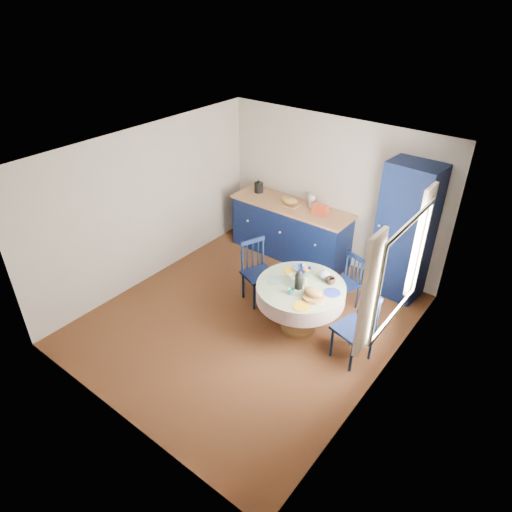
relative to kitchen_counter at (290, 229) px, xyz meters
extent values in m
plane|color=black|center=(0.57, -1.90, -0.50)|extent=(4.50, 4.50, 0.00)
plane|color=white|center=(0.57, -1.90, 2.00)|extent=(4.50, 4.50, 0.00)
cube|color=beige|center=(0.57, 0.35, 0.75)|extent=(4.00, 0.02, 2.50)
cube|color=beige|center=(-1.43, -1.90, 0.75)|extent=(0.02, 4.50, 2.50)
cube|color=beige|center=(2.57, -1.90, 0.75)|extent=(0.02, 4.50, 2.50)
plane|color=white|center=(2.56, -1.60, 1.00)|extent=(0.00, 1.20, 1.20)
cube|color=beige|center=(2.49, -2.30, 1.05)|extent=(0.05, 0.34, 1.45)
cube|color=beige|center=(2.49, -0.90, 1.05)|extent=(0.05, 0.34, 1.45)
cube|color=black|center=(0.00, 0.00, -0.03)|extent=(2.13, 0.65, 0.93)
cube|color=#A9724D|center=(0.00, 0.00, 0.45)|extent=(2.19, 0.69, 0.04)
cube|color=#9C3118|center=(0.56, 0.01, 0.55)|extent=(0.26, 0.14, 0.16)
cube|color=#A9724D|center=(-0.03, -0.03, 0.48)|extent=(0.34, 0.24, 0.02)
ellipsoid|color=#B18645|center=(-0.03, -0.03, 0.56)|extent=(0.31, 0.20, 0.13)
cylinder|color=silver|center=(0.30, 0.15, 0.58)|extent=(0.12, 0.12, 0.22)
cube|color=black|center=(1.97, 0.10, 0.57)|extent=(0.79, 0.59, 2.14)
cylinder|color=white|center=(1.67, -0.17, 0.68)|extent=(0.04, 0.02, 0.04)
cylinder|color=white|center=(1.67, -0.17, 0.04)|extent=(0.04, 0.02, 0.04)
cylinder|color=brown|center=(1.25, -1.60, -0.47)|extent=(0.50, 0.50, 0.05)
cylinder|color=brown|center=(1.25, -1.60, -0.14)|extent=(0.11, 0.11, 0.67)
cylinder|color=brown|center=(1.25, -1.60, 0.21)|extent=(1.16, 1.16, 0.03)
cylinder|color=silver|center=(1.25, -1.60, 0.12)|extent=(1.22, 1.22, 0.22)
cylinder|color=silver|center=(1.25, -1.60, 0.23)|extent=(1.22, 1.22, 0.01)
cylinder|color=#82ACAC|center=(0.90, -1.72, 0.24)|extent=(0.22, 0.22, 0.01)
cylinder|color=yellow|center=(1.51, -1.99, 0.24)|extent=(0.22, 0.22, 0.01)
cylinder|color=navy|center=(1.68, -1.49, 0.24)|extent=(0.22, 0.22, 0.01)
cylinder|color=#8DBE74|center=(1.38, -1.16, 0.24)|extent=(0.22, 0.22, 0.01)
cylinder|color=yellow|center=(0.95, -1.39, 0.24)|extent=(0.22, 0.22, 0.01)
cylinder|color=olive|center=(1.53, -1.76, 0.26)|extent=(0.28, 0.28, 0.05)
ellipsoid|color=#B18645|center=(1.53, -1.76, 0.34)|extent=(0.26, 0.16, 0.11)
cube|color=silver|center=(1.16, -1.49, 0.26)|extent=(0.10, 0.07, 0.04)
cylinder|color=black|center=(0.49, -1.66, -0.27)|extent=(0.04, 0.04, 0.46)
cylinder|color=black|center=(0.63, -1.32, -0.27)|extent=(0.04, 0.04, 0.46)
cylinder|color=black|center=(0.18, -1.53, -0.27)|extent=(0.04, 0.04, 0.46)
cylinder|color=black|center=(0.31, -1.20, -0.27)|extent=(0.04, 0.04, 0.46)
cube|color=black|center=(0.40, -1.43, -0.02)|extent=(0.56, 0.57, 0.04)
cylinder|color=black|center=(0.16, -1.53, 0.23)|extent=(0.04, 0.04, 0.51)
cylinder|color=black|center=(0.29, -1.19, 0.23)|extent=(0.04, 0.04, 0.51)
cube|color=black|center=(0.22, -1.36, 0.46)|extent=(0.19, 0.39, 0.06)
cylinder|color=black|center=(0.19, -1.45, 0.21)|extent=(0.02, 0.02, 0.42)
cylinder|color=black|center=(0.22, -1.36, 0.21)|extent=(0.02, 0.02, 0.42)
cylinder|color=black|center=(0.26, -1.27, 0.21)|extent=(0.02, 0.02, 0.42)
cylinder|color=black|center=(1.30, -0.85, -0.31)|extent=(0.03, 0.03, 0.39)
cylinder|color=black|center=(1.59, -0.95, -0.31)|extent=(0.03, 0.03, 0.39)
cylinder|color=black|center=(1.40, -0.58, -0.31)|extent=(0.03, 0.03, 0.39)
cylinder|color=black|center=(1.69, -0.68, -0.31)|extent=(0.03, 0.03, 0.39)
cube|color=black|center=(1.50, -0.76, -0.09)|extent=(0.48, 0.47, 0.04)
cylinder|color=black|center=(1.41, -0.56, 0.12)|extent=(0.03, 0.03, 0.43)
cylinder|color=black|center=(1.70, -0.66, 0.12)|extent=(0.03, 0.03, 0.43)
cube|color=black|center=(1.55, -0.61, 0.32)|extent=(0.33, 0.15, 0.05)
cylinder|color=black|center=(1.48, -0.58, 0.11)|extent=(0.02, 0.02, 0.36)
cylinder|color=black|center=(1.55, -0.61, 0.11)|extent=(0.02, 0.02, 0.36)
cylinder|color=black|center=(1.63, -0.64, 0.11)|extent=(0.02, 0.02, 0.36)
cylinder|color=black|center=(2.00, -1.47, -0.27)|extent=(0.04, 0.04, 0.46)
cylinder|color=black|center=(1.91, -1.82, -0.27)|extent=(0.04, 0.04, 0.46)
cylinder|color=black|center=(2.34, -1.56, -0.27)|extent=(0.04, 0.04, 0.46)
cylinder|color=black|center=(2.24, -1.91, -0.27)|extent=(0.04, 0.04, 0.46)
cube|color=black|center=(2.12, -1.69, -0.01)|extent=(0.54, 0.55, 0.04)
cylinder|color=black|center=(2.36, -1.56, 0.24)|extent=(0.04, 0.04, 0.52)
cylinder|color=black|center=(2.26, -1.92, 0.24)|extent=(0.04, 0.04, 0.52)
cube|color=black|center=(2.31, -1.74, 0.48)|extent=(0.15, 0.41, 0.06)
cylinder|color=black|center=(2.33, -1.65, 0.22)|extent=(0.02, 0.02, 0.43)
cylinder|color=black|center=(2.31, -1.74, 0.22)|extent=(0.02, 0.02, 0.43)
cylinder|color=black|center=(2.28, -1.83, 0.22)|extent=(0.02, 0.02, 0.43)
imported|color=silver|center=(1.10, -1.57, 0.28)|extent=(0.12, 0.12, 0.09)
imported|color=#2A7974|center=(1.26, -1.85, 0.28)|extent=(0.09, 0.09, 0.09)
imported|color=black|center=(1.55, -1.33, 0.29)|extent=(0.13, 0.13, 0.10)
imported|color=silver|center=(1.09, -1.25, 0.28)|extent=(0.09, 0.09, 0.08)
imported|color=navy|center=(1.08, -1.31, 0.27)|extent=(0.23, 0.23, 0.06)
camera|label=1|loc=(3.87, -5.96, 3.83)|focal=32.00mm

